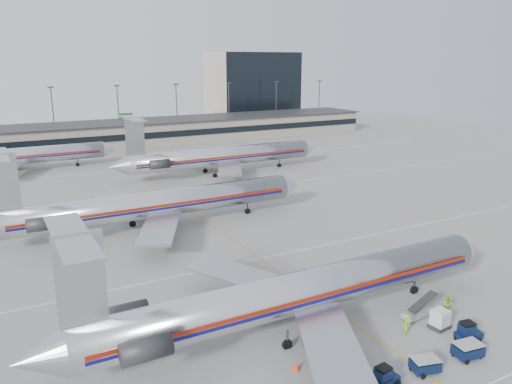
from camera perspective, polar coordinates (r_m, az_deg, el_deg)
ground at (r=50.47m, az=6.09°, el=-11.40°), size 260.00×260.00×0.00m
apron_markings at (r=58.20m, az=0.46°, el=-7.62°), size 160.00×0.15×0.02m
terminal at (r=138.80m, az=-17.57°, el=6.24°), size 162.00×17.00×6.25m
light_mast_row at (r=151.89m, az=-18.80°, el=8.89°), size 163.60×0.40×15.28m
distant_building at (r=187.33m, az=-0.50°, el=11.85°), size 30.00×20.00×25.00m
jet_foreground at (r=42.67m, az=4.22°, el=-11.44°), size 44.50×26.20×11.65m
jet_second_row at (r=68.50m, az=-11.98°, el=-1.38°), size 46.03×27.10×12.05m
jet_third_row at (r=100.33m, az=-4.25°, el=4.08°), size 45.31×27.87×12.39m
jet_back_row at (r=113.31m, az=-26.27°, el=3.66°), size 41.33×25.43×11.30m
tug_left at (r=38.31m, az=14.48°, el=-19.83°), size 2.07×1.15×1.62m
tug_center at (r=45.56m, az=23.05°, el=-14.54°), size 2.29×1.43×1.74m
cart_inner at (r=40.66m, az=18.75°, el=-18.19°), size 2.27×1.82×1.13m
cart_outer at (r=43.43m, az=23.05°, el=-16.28°), size 2.31×1.73×1.21m
uld_container at (r=46.59m, az=20.29°, el=-13.48°), size 1.75×1.51×1.70m
belt_loader at (r=47.96m, az=18.06°, el=-12.88°), size 3.78×1.46×1.96m
ramp_worker_near at (r=44.68m, az=16.82°, el=-14.34°), size 0.81×0.79×1.87m
ramp_worker_far at (r=49.31m, az=21.10°, el=-11.92°), size 1.06×0.98×1.74m
cone_left at (r=39.17m, az=4.67°, el=-19.22°), size 0.63×0.63×0.67m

